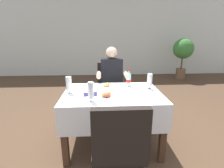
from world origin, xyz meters
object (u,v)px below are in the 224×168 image
Objects in this scene: beer_glass_middle at (69,85)px; beer_glass_right at (91,91)px; napkin_cutlery_set at (91,94)px; seated_diner_far at (112,80)px; beer_glass_left at (150,81)px; main_dining_table at (112,104)px; potted_plant_corner at (183,51)px; chair_far_diner_seat at (110,87)px; chair_near_camera_side at (119,147)px; plate_near_camera at (107,95)px; plate_far_diner at (106,87)px; cola_bottle_primary at (128,79)px.

beer_glass_middle is 0.96× the size of beer_glass_right.
seated_diner_far is at bearing 68.80° from napkin_cutlery_set.
beer_glass_left is 0.80m from napkin_cutlery_set.
main_dining_table is 4.30m from potted_plant_corner.
main_dining_table is 0.83m from chair_far_diner_seat.
plate_near_camera is at bearing 96.60° from chair_near_camera_side.
beer_glass_middle is at bearing -155.78° from plate_far_diner.
seated_diner_far is at bearing 127.33° from beer_glass_left.
beer_glass_right is at bearing -145.28° from plate_near_camera.
cola_bottle_primary is at bearing 149.58° from beer_glass_left.
cola_bottle_primary is 0.62m from napkin_cutlery_set.
cola_bottle_primary reaches higher than plate_near_camera.
chair_near_camera_side is 4.39× the size of beer_glass_right.
plate_near_camera is (-0.08, 0.65, 0.21)m from chair_near_camera_side.
napkin_cutlery_set is 4.51m from potted_plant_corner.
chair_far_diner_seat reaches higher than plate_far_diner.
plate_near_camera is 1.12× the size of beer_glass_middle.
napkin_cutlery_set is (-0.27, -0.07, 0.17)m from main_dining_table.
potted_plant_corner reaches higher than seated_diner_far.
cola_bottle_primary reaches higher than beer_glass_right.
chair_near_camera_side is (0.00, -0.83, -0.02)m from main_dining_table.
beer_glass_left is (0.50, 0.11, 0.28)m from main_dining_table.
beer_glass_middle reaches higher than plate_near_camera.
chair_near_camera_side reaches higher than beer_glass_right.
main_dining_table is at bearing -90.00° from chair_far_diner_seat.
plate_far_diner is (-0.08, 0.20, 0.18)m from main_dining_table.
chair_near_camera_side is 4.67× the size of beer_glass_left.
beer_glass_right is at bearing -109.15° from plate_far_diner.
chair_near_camera_side is at bearing -90.00° from chair_far_diner_seat.
main_dining_table is 0.91× the size of potted_plant_corner.
main_dining_table is 5.79× the size of beer_glass_middle.
main_dining_table is 5.55× the size of beer_glass_right.
main_dining_table is 0.60m from beer_glass_middle.
napkin_cutlery_set is at bearing -13.86° from beer_glass_middle.
cola_bottle_primary reaches higher than beer_glass_left.
seated_diner_far reaches higher than beer_glass_right.
cola_bottle_primary is (0.24, 1.10, 0.30)m from chair_near_camera_side.
plate_far_diner reaches higher than napkin_cutlery_set.
cola_bottle_primary is (0.24, 0.26, 0.27)m from main_dining_table.
cola_bottle_primary is at bearing 10.19° from plate_far_diner.
plate_far_diner is at bearing 54.16° from napkin_cutlery_set.
seated_diner_far is at bearing 51.76° from beer_glass_middle.
plate_near_camera is 1.14× the size of beer_glass_left.
plate_far_diner is at bearing 110.19° from main_dining_table.
beer_glass_right is (-0.28, -1.02, 0.15)m from seated_diner_far.
potted_plant_corner is (2.62, 3.25, 0.17)m from plate_far_diner.
beer_glass_right is (-0.25, -0.30, 0.28)m from main_dining_table.
beer_glass_right is (-0.17, -0.12, 0.09)m from plate_near_camera.
seated_diner_far is 0.53m from plate_far_diner.
beer_glass_middle reaches higher than plate_far_diner.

